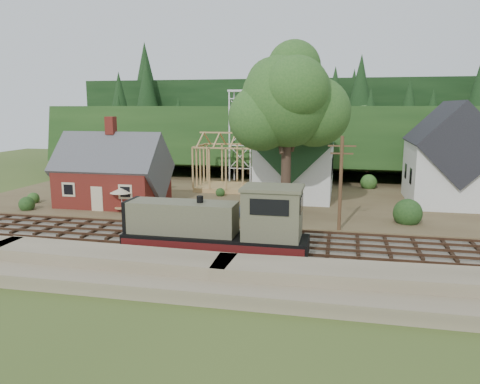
% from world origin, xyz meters
% --- Properties ---
extents(ground, '(140.00, 140.00, 0.00)m').
position_xyz_m(ground, '(0.00, 0.00, 0.00)').
color(ground, '#384C1E').
rests_on(ground, ground).
extents(embankment, '(64.00, 5.00, 1.60)m').
position_xyz_m(embankment, '(0.00, -8.50, 0.00)').
color(embankment, '#7F7259').
rests_on(embankment, ground).
extents(railroad_bed, '(64.00, 11.00, 0.16)m').
position_xyz_m(railroad_bed, '(0.00, 0.00, 0.08)').
color(railroad_bed, '#726B5B').
rests_on(railroad_bed, ground).
extents(village_flat, '(64.00, 26.00, 0.30)m').
position_xyz_m(village_flat, '(0.00, 18.00, 0.15)').
color(village_flat, brown).
rests_on(village_flat, ground).
extents(hillside, '(70.00, 28.96, 12.74)m').
position_xyz_m(hillside, '(0.00, 42.00, 0.00)').
color(hillside, '#1E3F19').
rests_on(hillside, ground).
extents(ridge, '(80.00, 20.00, 12.00)m').
position_xyz_m(ridge, '(0.00, 58.00, 0.00)').
color(ridge, black).
rests_on(ridge, ground).
extents(depot, '(10.80, 7.41, 9.00)m').
position_xyz_m(depot, '(-16.00, 11.00, 3.21)').
color(depot, '#5F2015').
rests_on(depot, village_flat).
extents(church, '(8.40, 15.17, 13.00)m').
position_xyz_m(church, '(2.00, 19.68, 5.18)').
color(church, silver).
rests_on(church, village_flat).
extents(farmhouse, '(8.40, 10.80, 10.60)m').
position_xyz_m(farmhouse, '(18.00, 19.00, 4.87)').
color(farmhouse, silver).
rests_on(farmhouse, village_flat).
extents(timber_frame, '(8.20, 6.20, 6.99)m').
position_xyz_m(timber_frame, '(-6.00, 22.00, 3.27)').
color(timber_frame, tan).
rests_on(timber_frame, village_flat).
extents(lattice_tower, '(3.20, 3.20, 12.12)m').
position_xyz_m(lattice_tower, '(-6.00, 28.00, 10.03)').
color(lattice_tower, silver).
rests_on(lattice_tower, village_flat).
extents(big_tree, '(10.90, 8.40, 14.70)m').
position_xyz_m(big_tree, '(2.17, 10.08, 10.22)').
color(big_tree, '#38281E').
rests_on(big_tree, village_flat).
extents(telegraph_pole_near, '(2.20, 0.28, 8.00)m').
position_xyz_m(telegraph_pole_near, '(7.00, 5.20, 4.25)').
color(telegraph_pole_near, '#4C331E').
rests_on(telegraph_pole_near, ground).
extents(locomotive, '(12.48, 3.12, 4.98)m').
position_xyz_m(locomotive, '(-0.80, -3.00, 2.19)').
color(locomotive, black).
rests_on(locomotive, railroad_bed).
extents(car_blue, '(2.10, 4.12, 1.34)m').
position_xyz_m(car_blue, '(-2.69, 6.91, 0.97)').
color(car_blue, '#6180D1').
rests_on(car_blue, village_flat).
extents(car_green, '(3.85, 1.39, 1.26)m').
position_xyz_m(car_green, '(-16.81, 9.16, 0.93)').
color(car_green, '#77A371').
rests_on(car_green, village_flat).
extents(patio_set, '(2.14, 2.14, 2.38)m').
position_xyz_m(patio_set, '(-13.41, 7.50, 2.32)').
color(patio_set, silver).
rests_on(patio_set, village_flat).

